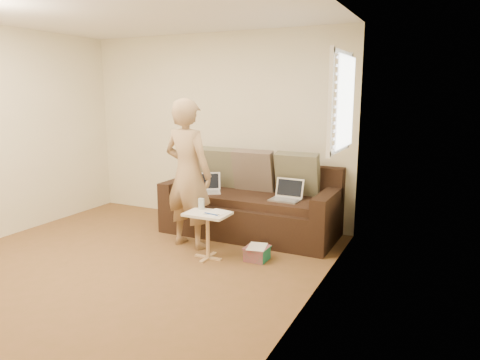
{
  "coord_description": "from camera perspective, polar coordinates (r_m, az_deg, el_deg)",
  "views": [
    {
      "loc": [
        3.03,
        -3.23,
        1.81
      ],
      "look_at": [
        0.8,
        1.4,
        0.78
      ],
      "focal_mm": 33.07,
      "sensor_mm": 36.0,
      "label": 1
    }
  ],
  "objects": [
    {
      "name": "window_blinds",
      "position": [
        4.85,
        13.05,
        9.75
      ],
      "size": [
        0.12,
        0.88,
        1.08
      ],
      "primitive_type": null,
      "color": "white",
      "rests_on": "wall_right"
    },
    {
      "name": "floor",
      "position": [
        4.78,
        -16.46,
        -11.4
      ],
      "size": [
        4.5,
        4.5,
        0.0
      ],
      "primitive_type": "plane",
      "color": "brown",
      "rests_on": "ground"
    },
    {
      "name": "pillow_right",
      "position": [
        5.6,
        7.43,
        0.75
      ],
      "size": [
        0.55,
        0.28,
        0.57
      ],
      "primitive_type": null,
      "rotation": [
        0.26,
        0.0,
        0.0
      ],
      "color": "#5F5C46",
      "rests_on": "sofa"
    },
    {
      "name": "pillow_left",
      "position": [
        6.06,
        -2.91,
        1.64
      ],
      "size": [
        0.55,
        0.29,
        0.57
      ],
      "primitive_type": null,
      "rotation": [
        0.28,
        0.0,
        0.0
      ],
      "color": "#5F5C46",
      "rests_on": "sofa"
    },
    {
      "name": "paper_on_table",
      "position": [
        4.79,
        -3.2,
        -4.25
      ],
      "size": [
        0.25,
        0.33,
        0.0
      ],
      "primitive_type": null,
      "rotation": [
        0.0,
        0.0,
        -0.14
      ],
      "color": "white",
      "rests_on": "side_table"
    },
    {
      "name": "sofa",
      "position": [
        5.66,
        1.31,
        -2.82
      ],
      "size": [
        2.2,
        0.95,
        0.85
      ],
      "primitive_type": null,
      "color": "black",
      "rests_on": "ground"
    },
    {
      "name": "pillow_mid",
      "position": [
        5.8,
        1.78,
        1.21
      ],
      "size": [
        0.55,
        0.27,
        0.57
      ],
      "primitive_type": null,
      "rotation": [
        0.24,
        0.0,
        0.0
      ],
      "color": "brown",
      "rests_on": "sofa"
    },
    {
      "name": "scissors",
      "position": [
        4.72,
        -3.74,
        -4.42
      ],
      "size": [
        0.2,
        0.14,
        0.02
      ],
      "primitive_type": null,
      "rotation": [
        0.0,
        0.0,
        0.26
      ],
      "color": "silver",
      "rests_on": "side_table"
    },
    {
      "name": "laptop_silver",
      "position": [
        5.35,
        5.81,
        -2.66
      ],
      "size": [
        0.37,
        0.27,
        0.24
      ],
      "primitive_type": null,
      "rotation": [
        0.0,
        0.0,
        -0.04
      ],
      "color": "#B7BABC",
      "rests_on": "sofa"
    },
    {
      "name": "person",
      "position": [
        5.16,
        -6.72,
        0.8
      ],
      "size": [
        0.69,
        0.51,
        1.75
      ],
      "primitive_type": "imported",
      "rotation": [
        0.0,
        0.0,
        3.02
      ],
      "color": "#987E53",
      "rests_on": "ground"
    },
    {
      "name": "wall_right",
      "position": [
        3.43,
        7.97,
        2.67
      ],
      "size": [
        0.0,
        4.5,
        4.5
      ],
      "primitive_type": "plane",
      "rotation": [
        1.57,
        0.0,
        -1.57
      ],
      "color": "beige",
      "rests_on": "ground"
    },
    {
      "name": "laptop_white",
      "position": [
        5.75,
        -4.3,
        -1.65
      ],
      "size": [
        0.42,
        0.39,
        0.25
      ],
      "primitive_type": null,
      "rotation": [
        0.0,
        0.0,
        0.54
      ],
      "color": "white",
      "rests_on": "sofa"
    },
    {
      "name": "drinking_glass",
      "position": [
        4.95,
        -5.01,
        -3.08
      ],
      "size": [
        0.07,
        0.07,
        0.12
      ],
      "primitive_type": null,
      "color": "silver",
      "rests_on": "side_table"
    },
    {
      "name": "side_table",
      "position": [
        4.89,
        -4.18,
        -7.18
      ],
      "size": [
        0.47,
        0.33,
        0.52
      ],
      "primitive_type": null,
      "color": "silver",
      "rests_on": "ground"
    },
    {
      "name": "ceiling",
      "position": [
        4.5,
        -18.43,
        20.92
      ],
      "size": [
        4.5,
        4.5,
        0.0
      ],
      "primitive_type": "plane",
      "rotation": [
        3.14,
        0.0,
        0.0
      ],
      "color": "white",
      "rests_on": "wall_back"
    },
    {
      "name": "wall_back",
      "position": [
        6.28,
        -3.24,
        6.66
      ],
      "size": [
        4.0,
        0.0,
        4.0
      ],
      "primitive_type": "plane",
      "rotation": [
        1.57,
        0.0,
        0.0
      ],
      "color": "beige",
      "rests_on": "ground"
    },
    {
      "name": "striped_box",
      "position": [
        4.89,
        2.21,
        -9.42
      ],
      "size": [
        0.25,
        0.25,
        0.16
      ],
      "primitive_type": null,
      "color": "#D52045",
      "rests_on": "ground"
    }
  ]
}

